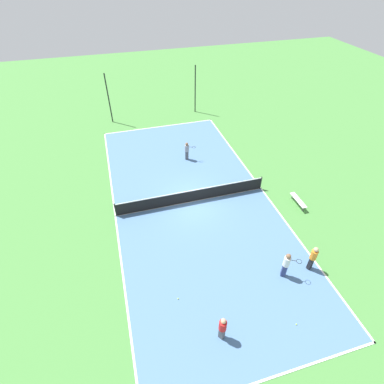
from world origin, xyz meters
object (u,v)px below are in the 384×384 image
at_px(tennis_net, 192,196).
at_px(player_far_white, 286,264).
at_px(player_baseline_gray, 187,150).
at_px(player_coach_red, 223,327).
at_px(tennis_ball_near_net, 296,324).
at_px(fence_post_back_right, 195,89).
at_px(tennis_ball_right_alley, 178,299).
at_px(fence_post_back_left, 109,99).
at_px(bench, 298,200).
at_px(player_center_orange, 313,257).

distance_m(tennis_net, player_far_white, 8.06).
bearing_deg(tennis_net, player_baseline_gray, 78.37).
height_order(player_coach_red, tennis_ball_near_net, player_coach_red).
relative_size(tennis_net, player_far_white, 5.95).
bearing_deg(tennis_net, player_far_white, -66.84).
bearing_deg(tennis_net, fence_post_back_right, 72.66).
bearing_deg(fence_post_back_right, tennis_ball_near_net, -94.88).
xyz_separation_m(tennis_ball_right_alley, fence_post_back_right, (7.30, 21.53, 2.42)).
distance_m(player_coach_red, tennis_ball_right_alley, 3.01).
distance_m(player_far_white, fence_post_back_left, 23.07).
bearing_deg(player_baseline_gray, player_coach_red, -75.53).
bearing_deg(bench, tennis_ball_right_alley, 115.87).
bearing_deg(tennis_ball_near_net, fence_post_back_right, 85.12).
bearing_deg(fence_post_back_left, fence_post_back_right, 0.00).
bearing_deg(player_coach_red, tennis_ball_near_net, 49.40).
height_order(player_far_white, player_baseline_gray, player_far_white).
bearing_deg(player_baseline_gray, player_far_white, -57.15).
bearing_deg(fence_post_back_left, tennis_ball_right_alley, -85.63).
distance_m(bench, fence_post_back_left, 20.44).
relative_size(bench, fence_post_back_right, 0.34).
distance_m(tennis_net, tennis_ball_near_net, 10.41).
height_order(bench, player_coach_red, player_coach_red).
distance_m(player_coach_red, fence_post_back_left, 24.24).
bearing_deg(player_center_orange, tennis_ball_near_net, -151.41).
bearing_deg(fence_post_back_right, player_center_orange, -89.05).
bearing_deg(bench, fence_post_back_right, 8.98).
distance_m(bench, player_far_white, 6.42).
bearing_deg(fence_post_back_right, fence_post_back_left, 180.00).
distance_m(bench, tennis_ball_right_alley, 11.05).
relative_size(player_far_white, tennis_ball_right_alley, 26.68).
bearing_deg(player_coach_red, tennis_net, 138.58).
xyz_separation_m(player_baseline_gray, tennis_ball_right_alley, (-3.94, -12.58, -0.89)).
bearing_deg(tennis_ball_right_alley, player_coach_red, -58.82).
relative_size(tennis_net, bench, 6.35).
distance_m(tennis_net, player_center_orange, 8.83).
bearing_deg(tennis_ball_near_net, player_far_white, 74.06).
bearing_deg(fence_post_back_left, player_center_orange, -66.79).
xyz_separation_m(player_far_white, fence_post_back_right, (1.31, 21.72, 1.40)).
height_order(bench, tennis_ball_right_alley, bench).
bearing_deg(fence_post_back_left, tennis_ball_near_net, -74.33).
bearing_deg(player_far_white, player_baseline_gray, 125.87).
height_order(player_center_orange, tennis_ball_right_alley, player_center_orange).
xyz_separation_m(tennis_net, player_coach_red, (-1.34, -9.66, 0.38)).
distance_m(tennis_net, bench, 7.50).
distance_m(player_far_white, tennis_ball_right_alley, 6.08).
height_order(bench, tennis_ball_near_net, bench).
relative_size(player_far_white, fence_post_back_right, 0.37).
xyz_separation_m(tennis_ball_right_alley, tennis_ball_near_net, (5.21, -2.92, 0.00)).
bearing_deg(player_far_white, bench, 78.53).
bearing_deg(player_center_orange, player_coach_red, -179.38).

